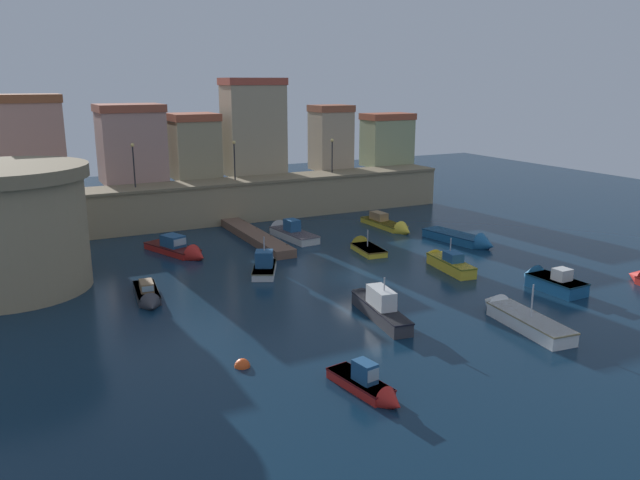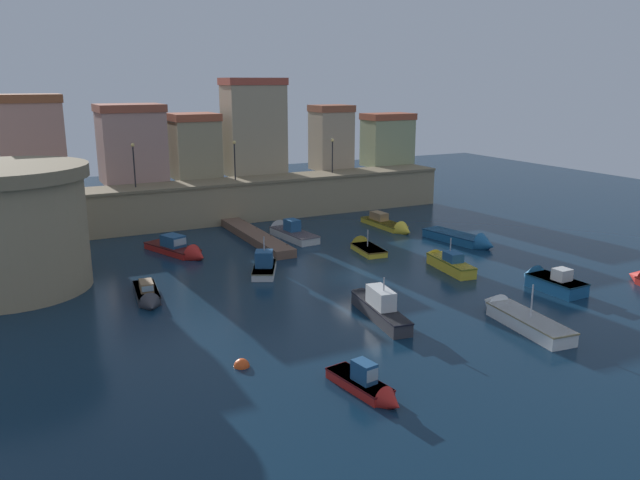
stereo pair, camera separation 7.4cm
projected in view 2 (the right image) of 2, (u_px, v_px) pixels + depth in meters
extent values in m
plane|color=#0C2338|center=(354.00, 277.00, 42.88)|extent=(113.38, 113.38, 0.00)
cube|color=#9E8966|center=(246.00, 200.00, 60.43)|extent=(41.83, 3.93, 3.64)
cube|color=#817053|center=(245.00, 180.00, 59.96)|extent=(41.83, 4.23, 0.24)
cube|color=tan|center=(32.00, 147.00, 54.71)|extent=(5.19, 4.44, 7.56)
cube|color=brown|center=(27.00, 98.00, 53.69)|extent=(5.40, 4.62, 0.70)
cube|color=tan|center=(132.00, 147.00, 58.84)|extent=(5.69, 5.02, 6.58)
cube|color=#9A4B36|center=(129.00, 108.00, 57.94)|extent=(5.92, 5.22, 0.70)
cube|color=#9B8E6B|center=(195.00, 150.00, 61.29)|extent=(4.29, 4.37, 5.62)
cube|color=#A74E34|center=(193.00, 117.00, 60.51)|extent=(4.46, 4.55, 0.70)
cube|color=tan|center=(254.00, 131.00, 63.31)|extent=(5.82, 3.75, 8.95)
cube|color=#B24837|center=(253.00, 81.00, 62.12)|extent=(6.05, 3.90, 0.70)
cube|color=tan|center=(331.00, 141.00, 67.38)|extent=(3.87, 3.43, 6.17)
cube|color=#9D5035|center=(331.00, 108.00, 66.53)|extent=(4.03, 3.56, 0.70)
cube|color=#9DA674|center=(387.00, 143.00, 70.64)|extent=(5.26, 3.37, 5.15)
cube|color=#A94D32|center=(388.00, 116.00, 69.91)|extent=(5.47, 3.50, 0.70)
cylinder|color=#9E8966|center=(6.00, 235.00, 39.44)|extent=(9.76, 9.76, 7.16)
cube|color=brown|center=(255.00, 237.00, 52.55)|extent=(1.70, 12.82, 0.66)
cylinder|color=#473328|center=(244.00, 224.00, 57.03)|extent=(0.20, 0.20, 0.70)
cylinder|color=#473328|center=(257.00, 231.00, 54.27)|extent=(0.20, 0.20, 0.70)
cylinder|color=#473328|center=(271.00, 240.00, 51.50)|extent=(0.20, 0.20, 0.70)
cylinder|color=#473328|center=(287.00, 249.00, 48.74)|extent=(0.20, 0.20, 0.70)
cylinder|color=black|center=(134.00, 167.00, 54.96)|extent=(0.12, 0.12, 3.56)
sphere|color=#F9D172|center=(133.00, 145.00, 54.49)|extent=(0.32, 0.32, 0.32)
cylinder|color=black|center=(235.00, 162.00, 59.08)|extent=(0.12, 0.12, 3.38)
sphere|color=#F9D172|center=(234.00, 142.00, 58.63)|extent=(0.32, 0.32, 0.32)
cylinder|color=black|center=(332.00, 157.00, 63.71)|extent=(0.12, 0.12, 3.14)
sphere|color=#F9D172|center=(332.00, 140.00, 63.29)|extent=(0.32, 0.32, 0.32)
cube|color=#333338|center=(380.00, 313.00, 35.16)|extent=(1.94, 5.94, 0.78)
cone|color=#333338|center=(356.00, 293.00, 38.43)|extent=(1.27, 1.54, 1.08)
cube|color=black|center=(380.00, 307.00, 35.07)|extent=(1.98, 6.06, 0.08)
cube|color=silver|center=(381.00, 298.00, 34.91)|extent=(1.23, 2.25, 1.04)
cube|color=#99B7C6|center=(373.00, 291.00, 35.87)|extent=(0.85, 0.18, 0.62)
cylinder|color=#B2B2B7|center=(384.00, 293.00, 34.49)|extent=(0.08, 0.08, 1.78)
cube|color=red|center=(172.00, 249.00, 48.94)|extent=(3.45, 5.43, 0.52)
cone|color=red|center=(198.00, 257.00, 46.85)|extent=(2.01, 1.89, 1.61)
cube|color=#45110F|center=(172.00, 246.00, 48.88)|extent=(3.51, 5.54, 0.08)
cube|color=navy|center=(173.00, 241.00, 48.65)|extent=(1.80, 2.10, 0.87)
cube|color=#99B7C6|center=(180.00, 242.00, 48.07)|extent=(1.07, 0.46, 0.52)
cube|color=gold|center=(384.00, 224.00, 57.60)|extent=(1.78, 5.36, 0.49)
cone|color=gold|center=(405.00, 231.00, 54.79)|extent=(1.58, 1.45, 1.53)
cube|color=brown|center=(384.00, 222.00, 57.55)|extent=(1.82, 5.47, 0.08)
cube|color=olive|center=(379.00, 216.00, 58.12)|extent=(1.01, 1.83, 0.71)
cube|color=#195689|center=(556.00, 285.00, 39.81)|extent=(1.88, 3.61, 0.85)
cone|color=#195689|center=(530.00, 276.00, 41.71)|extent=(1.73, 1.04, 1.70)
cube|color=#0A2C3C|center=(557.00, 279.00, 39.72)|extent=(1.91, 3.68, 0.08)
cube|color=silver|center=(562.00, 275.00, 39.31)|extent=(1.01, 0.94, 0.74)
cube|color=gold|center=(451.00, 266.00, 44.12)|extent=(1.85, 4.75, 0.78)
cone|color=gold|center=(430.00, 255.00, 46.78)|extent=(1.36, 1.44, 1.20)
cube|color=#5D6114|center=(451.00, 261.00, 44.04)|extent=(1.89, 4.85, 0.08)
cube|color=navy|center=(453.00, 257.00, 43.71)|extent=(1.14, 1.43, 0.63)
cylinder|color=#B2B2B7|center=(450.00, 249.00, 43.98)|extent=(0.08, 0.08, 1.56)
cube|color=silver|center=(264.00, 270.00, 43.56)|extent=(3.00, 4.11, 0.51)
cone|color=silver|center=(267.00, 260.00, 45.91)|extent=(1.71, 1.58, 1.37)
cube|color=#6F7052|center=(264.00, 267.00, 43.51)|extent=(3.06, 4.19, 0.08)
cube|color=navy|center=(264.00, 259.00, 43.39)|extent=(1.61, 1.65, 1.10)
cylinder|color=#B2B2B7|center=(264.00, 251.00, 43.42)|extent=(0.08, 0.08, 2.08)
cube|color=white|center=(530.00, 323.00, 33.63)|extent=(2.20, 5.62, 0.76)
cone|color=white|center=(492.00, 303.00, 36.71)|extent=(1.67, 1.56, 1.53)
cube|color=olive|center=(530.00, 317.00, 33.55)|extent=(2.25, 5.74, 0.08)
cylinder|color=#B2B2B7|center=(532.00, 301.00, 33.29)|extent=(0.08, 0.08, 1.80)
cube|color=silver|center=(294.00, 235.00, 53.05)|extent=(2.31, 5.59, 0.66)
cone|color=silver|center=(275.00, 228.00, 55.79)|extent=(1.81, 1.56, 1.68)
cube|color=#595057|center=(294.00, 232.00, 52.98)|extent=(2.35, 5.70, 0.08)
cube|color=navy|center=(292.00, 225.00, 53.11)|extent=(1.13, 1.44, 0.96)
cube|color=#99B7C6|center=(288.00, 223.00, 53.64)|extent=(0.90, 0.15, 0.58)
cube|color=#195689|center=(454.00, 237.00, 52.37)|extent=(2.77, 5.68, 0.69)
cone|color=#195689|center=(487.00, 245.00, 49.77)|extent=(1.95, 1.69, 1.73)
cube|color=#0A2C4E|center=(454.00, 233.00, 52.29)|extent=(2.82, 5.79, 0.08)
cone|color=red|center=(637.00, 276.00, 42.10)|extent=(1.66, 1.62, 1.44)
cube|color=red|center=(359.00, 384.00, 27.25)|extent=(1.64, 3.50, 0.47)
cone|color=red|center=(392.00, 403.00, 25.59)|extent=(1.22, 1.10, 1.09)
cube|color=#560C0E|center=(359.00, 379.00, 27.20)|extent=(1.68, 3.57, 0.08)
cube|color=navy|center=(364.00, 372.00, 26.83)|extent=(0.83, 1.16, 0.90)
cube|color=#99B7C6|center=(372.00, 375.00, 26.40)|extent=(0.61, 0.15, 0.54)
cube|color=gold|center=(369.00, 250.00, 48.78)|extent=(1.99, 3.65, 0.46)
cone|color=gold|center=(357.00, 243.00, 50.76)|extent=(1.61, 1.15, 1.51)
cube|color=brown|center=(369.00, 248.00, 48.73)|extent=(2.03, 3.72, 0.08)
cylinder|color=#B2B2B7|center=(368.00, 238.00, 48.76)|extent=(0.08, 0.08, 1.33)
cube|color=#333338|center=(146.00, 293.00, 38.87)|extent=(1.71, 4.04, 0.51)
cone|color=#333338|center=(151.00, 306.00, 36.64)|extent=(1.34, 1.23, 1.23)
cube|color=black|center=(146.00, 289.00, 38.82)|extent=(1.75, 4.12, 0.08)
cube|color=olive|center=(146.00, 286.00, 38.49)|extent=(0.92, 1.50, 0.57)
cube|color=#99B7C6|center=(148.00, 289.00, 37.84)|extent=(0.70, 0.13, 0.34)
sphere|color=#EA4C19|center=(242.00, 366.00, 29.42)|extent=(0.75, 0.75, 0.75)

